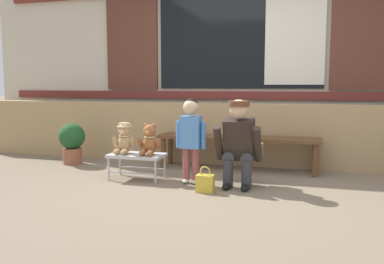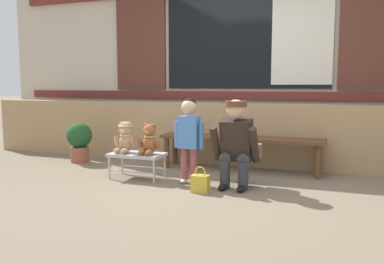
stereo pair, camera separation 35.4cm
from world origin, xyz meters
The scene contains 11 objects.
ground_plane centered at (0.00, 0.00, 0.00)m, with size 60.00×60.00×0.00m, color #756651.
brick_low_wall centered at (0.00, 1.43, 0.42)m, with size 8.14×0.25×0.85m, color tan.
shop_facade centered at (0.00, 1.94, 1.83)m, with size 8.31×0.26×3.64m.
wooden_bench_long centered at (0.13, 1.06, 0.37)m, with size 2.10×0.40×0.44m.
small_display_bench centered at (-0.91, 0.21, 0.27)m, with size 0.64×0.36×0.30m.
teddy_bear_with_hat centered at (-1.07, 0.22, 0.47)m, with size 0.28×0.27×0.36m.
teddy_bear_plain centered at (-0.75, 0.22, 0.46)m, with size 0.28×0.26×0.36m.
child_standing centered at (-0.25, 0.20, 0.59)m, with size 0.35×0.18×0.96m.
adult_crouching centered at (0.30, 0.22, 0.48)m, with size 0.50×0.49×0.95m.
handbag_on_ground centered at (0.00, -0.12, 0.10)m, with size 0.18×0.11×0.27m.
potted_plant centered at (-2.16, 0.82, 0.32)m, with size 0.36×0.36×0.57m.
Camera 1 is at (1.00, -4.06, 1.10)m, focal length 37.63 mm.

